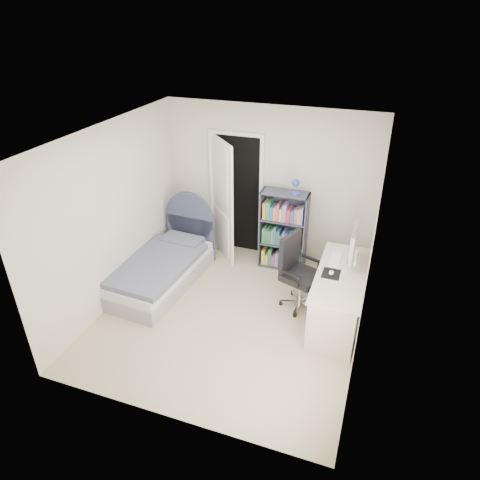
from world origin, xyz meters
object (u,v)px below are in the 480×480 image
(nightstand, at_px, (186,223))
(floor_lamp, at_px, (222,222))
(bookcase, at_px, (283,233))
(desk, at_px, (339,294))
(bed, at_px, (164,267))
(office_chair, at_px, (297,268))

(nightstand, bearing_deg, floor_lamp, 3.51)
(bookcase, relative_size, desk, 1.00)
(desk, bearing_deg, nightstand, 156.76)
(bed, xyz_separation_m, floor_lamp, (0.48, 1.21, 0.28))
(floor_lamp, bearing_deg, desk, -30.16)
(bed, xyz_separation_m, office_chair, (2.01, 0.13, 0.33))
(floor_lamp, bearing_deg, bed, -111.61)
(bed, xyz_separation_m, nightstand, (-0.18, 1.17, 0.16))
(bed, relative_size, bookcase, 1.26)
(desk, bearing_deg, bookcase, 134.14)
(nightstand, bearing_deg, bed, -81.17)
(floor_lamp, bearing_deg, bookcase, -8.79)
(bed, relative_size, desk, 1.26)
(nightstand, relative_size, floor_lamp, 0.47)
(bookcase, distance_m, desk, 1.51)
(nightstand, bearing_deg, bookcase, -4.21)
(floor_lamp, distance_m, desk, 2.49)
(office_chair, bearing_deg, nightstand, 154.62)
(bed, relative_size, nightstand, 3.07)
(floor_lamp, height_order, office_chair, floor_lamp)
(floor_lamp, xyz_separation_m, bookcase, (1.10, -0.17, 0.06))
(floor_lamp, bearing_deg, nightstand, -176.49)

